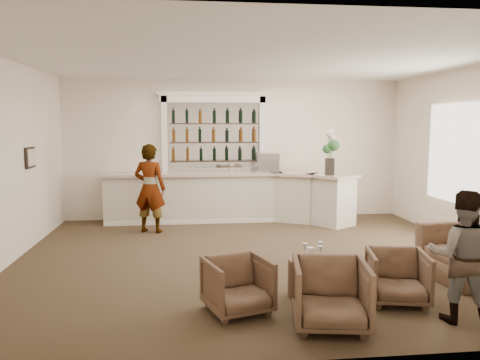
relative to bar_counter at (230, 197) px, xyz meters
name	(u,v)px	position (x,y,z in m)	size (l,w,h in m)	color
ground	(256,258)	(0.16, -3.00, -0.57)	(8.00, 8.00, 0.00)	#4C3626
room_shell	(259,119)	(0.33, -2.29, 1.77)	(8.04, 7.02, 3.32)	#F5E4CB
bar_counter	(230,197)	(0.00, 0.00, 0.00)	(5.72, 1.80, 1.14)	beige
back_bar_alcove	(214,133)	(-0.34, 0.41, 1.46)	(2.64, 0.25, 3.00)	white
cocktail_table	(314,278)	(0.67, -4.84, -0.32)	(0.69, 0.69, 0.50)	#45321E
sommelier	(150,188)	(-1.75, -0.88, 0.35)	(0.68, 0.44, 1.86)	gray
guest	(462,256)	(2.12, -5.78, 0.19)	(0.74, 0.58, 1.52)	gray
armchair_left	(238,285)	(-0.39, -5.25, -0.24)	(0.71, 0.73, 0.67)	brown
armchair_center	(331,294)	(0.59, -5.79, -0.19)	(0.81, 0.83, 0.76)	brown
armchair_right	(397,277)	(1.66, -5.16, -0.24)	(0.71, 0.73, 0.67)	brown
armchair_far	(469,254)	(3.07, -4.46, -0.19)	(1.17, 1.03, 0.76)	brown
espresso_machine	(269,163)	(0.91, 0.06, 0.79)	(0.50, 0.42, 0.44)	silver
flower_vase	(330,150)	(2.14, -0.71, 1.12)	(0.26, 0.26, 0.98)	black
wine_glass_bar_left	(232,168)	(0.05, 0.06, 0.67)	(0.07, 0.07, 0.21)	white
wine_glass_bar_right	(257,168)	(0.62, 0.02, 0.67)	(0.07, 0.07, 0.21)	white
wine_glass_tbl_a	(305,251)	(0.55, -4.81, 0.03)	(0.07, 0.07, 0.21)	white
wine_glass_tbl_b	(320,249)	(0.77, -4.76, 0.03)	(0.07, 0.07, 0.21)	white
wine_glass_tbl_c	(320,254)	(0.71, -4.97, 0.03)	(0.07, 0.07, 0.21)	white
napkin_holder	(310,252)	(0.65, -4.70, -0.01)	(0.08, 0.08, 0.12)	white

